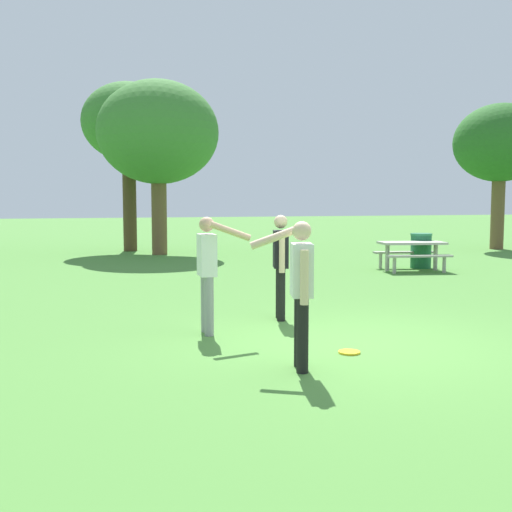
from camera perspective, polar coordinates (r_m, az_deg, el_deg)
ground_plane at (r=8.13m, az=9.26°, el=-8.10°), size 120.00×120.00×0.00m
person_thrower at (r=9.49m, az=2.32°, el=-0.35°), size 0.31×0.59×1.64m
person_catcher at (r=6.67m, az=4.17°, el=-2.57°), size 0.64×0.73×1.64m
person_bystander at (r=8.48m, az=-4.53°, el=-0.90°), size 0.67×0.62×1.64m
frisbee at (r=7.62m, az=8.74°, el=-8.90°), size 0.27×0.27×0.03m
picnic_table_near at (r=16.68m, az=14.38°, el=0.59°), size 1.94×1.72×0.77m
trash_can_further_along at (r=17.40m, az=15.20°, el=0.49°), size 0.59×0.59×0.96m
tree_broad_center at (r=23.09m, az=-11.89°, el=12.01°), size 3.35×3.35×6.14m
tree_far_right at (r=21.39m, az=-9.17°, el=11.28°), size 4.14×4.14×5.94m
tree_slender_mid at (r=25.20m, az=21.90°, el=9.70°), size 3.46×3.46×5.52m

